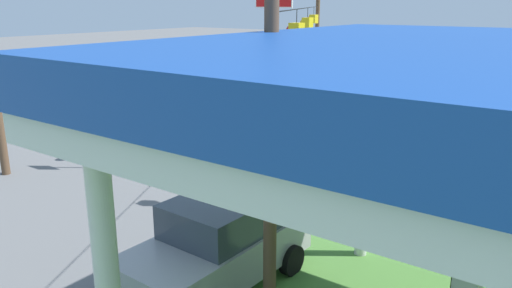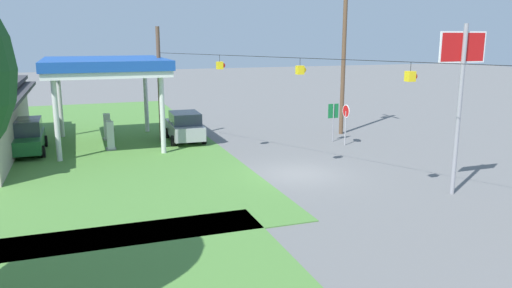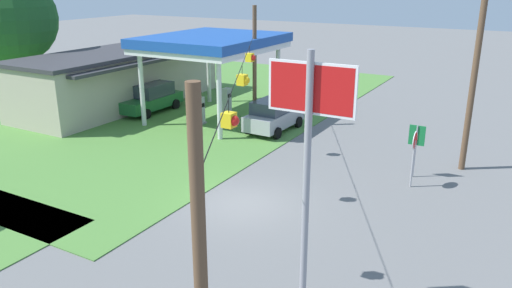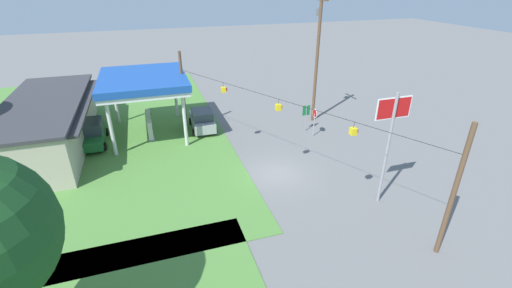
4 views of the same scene
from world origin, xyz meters
TOP-DOWN VIEW (x-y plane):
  - ground_plane at (0.00, 0.00)m, footprint 160.00×160.00m
  - gas_station_canopy at (9.97, 8.16)m, footprint 8.35×6.92m
  - fuel_pump_near at (8.44, 8.16)m, footprint 0.71×0.56m
  - fuel_pump_far at (11.50, 8.16)m, footprint 0.71×0.56m
  - car_at_pumps_front at (9.39, 3.58)m, footprint 4.31×2.20m
  - car_at_pumps_rear at (9.28, 12.74)m, footprint 4.85×2.14m
  - stop_sign_roadside at (5.00, -5.39)m, footprint 0.80×0.08m
  - stop_sign_overhead at (-4.95, -4.85)m, footprint 0.22×2.22m
  - route_sign at (6.24, -5.20)m, footprint 0.10×0.70m
  - utility_pole_main at (8.39, -6.98)m, footprint 2.20×0.44m
  - signal_span_gantry at (0.00, -0.01)m, footprint 19.58×10.24m

SIDE VIEW (x-z plane):
  - ground_plane at x=0.00m, z-range 0.00..0.00m
  - fuel_pump_near at x=8.44m, z-range -0.04..1.66m
  - fuel_pump_far at x=11.50m, z-range -0.04..1.66m
  - car_at_pumps_front at x=9.39m, z-range 0.02..1.91m
  - car_at_pumps_rear at x=9.28m, z-range 0.01..1.92m
  - route_sign at x=6.24m, z-range 0.51..2.91m
  - stop_sign_roadside at x=5.00m, z-range 0.56..3.06m
  - signal_span_gantry at x=0.00m, z-range 0.29..7.39m
  - gas_station_canopy at x=9.97m, z-range 2.11..7.34m
  - stop_sign_overhead at x=-4.95m, z-range 1.53..8.55m
  - utility_pole_main at x=8.39m, z-range 0.64..12.28m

